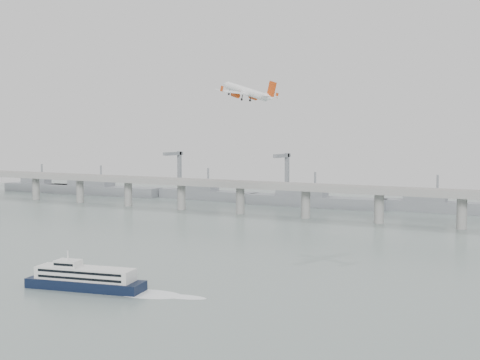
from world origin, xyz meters
The scene contains 5 objects.
ground centered at (0.00, 0.00, 0.00)m, with size 900.00×900.00×0.00m, color slate.
bridge centered at (-1.15, 200.00, 17.65)m, with size 800.00×22.00×23.90m.
distant_fleet centered at (-155.36, 265.08, 6.22)m, with size 453.00×60.90×40.00m.
ferry centered at (-23.35, -19.30, 3.76)m, with size 72.82×23.67×13.85m.
airliner centered at (-24.64, 107.70, 78.57)m, with size 41.60×38.80×14.19m.
Camera 1 is at (137.46, -193.45, 56.85)m, focal length 48.00 mm.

